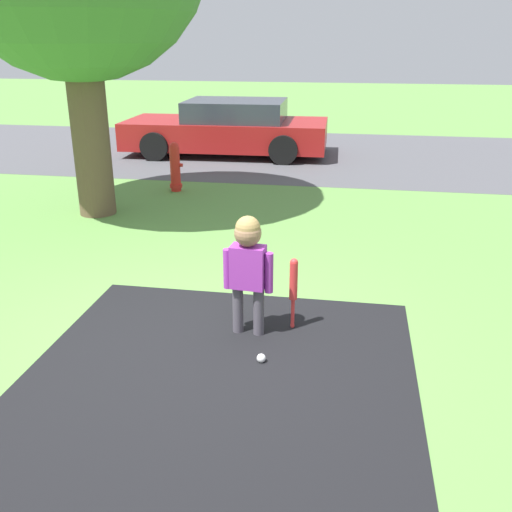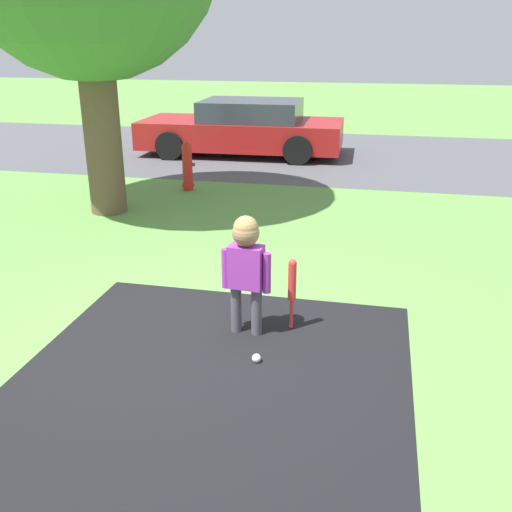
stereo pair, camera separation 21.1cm
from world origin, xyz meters
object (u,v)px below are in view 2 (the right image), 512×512
(fire_hydrant, at_px, (187,167))
(parked_car, at_px, (244,128))
(baseball_bat, at_px, (292,284))
(child, at_px, (246,259))
(sports_ball, at_px, (256,358))

(fire_hydrant, bearing_deg, parked_car, 86.76)
(fire_hydrant, bearing_deg, baseball_bat, -61.20)
(child, bearing_deg, fire_hydrant, 119.13)
(parked_car, bearing_deg, fire_hydrant, 85.19)
(sports_ball, xyz_separation_m, parked_car, (-2.13, 8.51, 0.53))
(sports_ball, distance_m, fire_hydrant, 5.68)
(child, relative_size, sports_ball, 14.77)
(baseball_bat, bearing_deg, child, -156.85)
(sports_ball, bearing_deg, fire_hydrant, 114.11)
(child, relative_size, parked_car, 0.24)
(fire_hydrant, bearing_deg, child, -65.71)
(child, xyz_separation_m, fire_hydrant, (-2.12, 4.70, -0.30))
(baseball_bat, distance_m, sports_ball, 0.77)
(child, distance_m, parked_car, 8.27)
(sports_ball, bearing_deg, child, 112.28)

